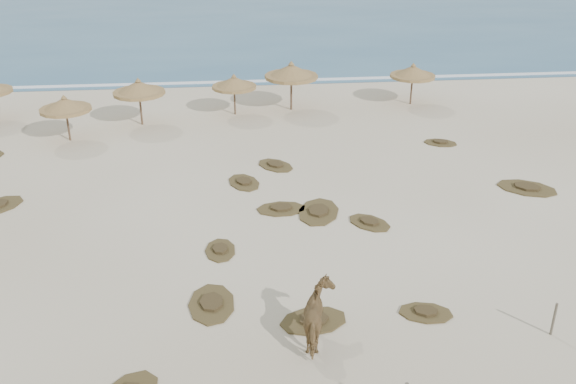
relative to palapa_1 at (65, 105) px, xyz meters
name	(u,v)px	position (x,y,z in m)	size (l,w,h in m)	color
ground	(231,304)	(8.18, -15.61, -1.92)	(160.00, 160.00, 0.00)	beige
foam_line	(225,82)	(8.18, 10.39, -1.91)	(70.00, 0.60, 0.01)	white
palapa_1	(65,105)	(0.00, 0.00, 0.00)	(3.32, 3.32, 2.47)	#503B29
palapa_2	(139,88)	(3.51, 2.18, 0.16)	(3.46, 3.46, 2.68)	#503B29
palapa_3	(234,83)	(8.75, 3.47, -0.05)	(2.85, 2.85, 2.41)	#503B29
palapa_4	(291,72)	(12.12, 4.05, 0.36)	(3.40, 3.40, 2.94)	#503B29
palapa_5	(413,72)	(19.53, 4.41, 0.06)	(2.89, 2.89, 2.56)	#503B29
horse	(320,317)	(10.71, -17.72, -1.05)	(0.93, 2.05, 1.73)	brown
fence_post_far	(554,319)	(17.61, -18.07, -1.37)	(0.08, 0.08, 1.11)	brown
scrub_2	(220,250)	(7.85, -12.25, -1.87)	(1.13, 1.72, 0.16)	brown
scrub_3	(281,209)	(10.36, -9.13, -1.87)	(2.11, 1.42, 0.16)	brown
scrub_4	(369,222)	(13.72, -10.69, -1.87)	(2.11, 2.18, 0.16)	brown
scrub_5	(527,188)	(21.33, -8.17, -1.87)	(3.07, 2.74, 0.16)	brown
scrub_7	(275,165)	(10.48, -4.54, -1.87)	(2.24, 2.35, 0.16)	brown
scrub_9	(314,320)	(10.67, -16.77, -1.87)	(2.37, 1.79, 0.16)	brown
scrub_10	(440,143)	(19.27, -2.37, -1.87)	(1.98, 1.63, 0.16)	brown
scrub_12	(426,312)	(14.21, -16.71, -1.87)	(1.90, 1.45, 0.16)	brown
scrub_13	(244,182)	(8.92, -6.36, -1.87)	(1.87, 2.30, 0.16)	brown
scrub_14	(212,304)	(7.56, -15.58, -1.87)	(1.51, 2.30, 0.16)	brown
scrub_15	(319,212)	(11.85, -9.55, -1.87)	(2.29, 2.89, 0.16)	brown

